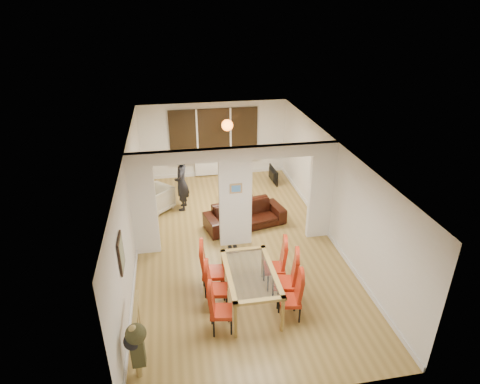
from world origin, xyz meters
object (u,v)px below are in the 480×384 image
object	(u,v)px
dining_chair_ra	(290,297)
dining_chair_rb	(285,279)
armchair	(157,199)
person	(182,183)
television	(271,175)
dining_chair_lb	(217,287)
sofa	(245,215)
dining_table	(250,288)
bowl	(228,192)
bottle	(244,190)
dining_chair_lc	(213,269)
coffee_table	(235,197)
dining_chair_rc	(275,265)
dining_chair_la	(221,308)

from	to	relation	value
dining_chair_ra	dining_chair_rb	size ratio (longest dim) A/B	0.89
armchair	person	world-z (taller)	person
television	armchair	bearing A→B (deg)	106.06
dining_chair_rb	person	xyz separation A→B (m)	(-1.86, 4.50, 0.28)
dining_chair_lb	sofa	distance (m)	3.32
dining_table	bowl	xyz separation A→B (m)	(0.26, 4.83, -0.16)
bottle	bowl	bearing A→B (deg)	158.92
dining_chair_rb	sofa	distance (m)	3.21
dining_chair_lc	person	distance (m)	3.95
person	television	size ratio (longest dim) A/B	1.91
dining_chair_rb	dining_chair_lb	bearing A→B (deg)	-169.73
person	coffee_table	bearing A→B (deg)	108.55
sofa	dining_chair_rb	bearing A→B (deg)	-99.02
dining_chair_ra	sofa	distance (m)	3.67
dining_chair_ra	person	world-z (taller)	person
dining_chair_lb	coffee_table	xyz separation A→B (m)	(1.15, 4.69, -0.40)
dining_table	bowl	world-z (taller)	dining_table
dining_chair_lc	person	world-z (taller)	person
sofa	coffee_table	world-z (taller)	sofa
bottle	dining_table	bearing A→B (deg)	-98.83
dining_chair_rc	dining_chair_la	bearing A→B (deg)	-130.65
dining_chair_la	dining_chair_lc	xyz separation A→B (m)	(-0.02, 1.13, 0.07)
dining_table	coffee_table	world-z (taller)	dining_table
armchair	dining_chair_lb	bearing A→B (deg)	-28.27
dining_chair_lc	coffee_table	distance (m)	4.37
dining_chair_rb	person	world-z (taller)	person
dining_chair_ra	person	bearing A→B (deg)	118.48
dining_table	armchair	bearing A→B (deg)	113.10
dining_chair_la	coffee_table	bearing A→B (deg)	86.85
sofa	bottle	size ratio (longest dim) A/B	8.11
armchair	person	bearing A→B (deg)	42.31
dining_table	coffee_table	distance (m)	4.76
dining_chair_lc	dining_chair_la	bearing A→B (deg)	-82.40
dining_chair_rc	bottle	world-z (taller)	dining_chair_rc
person	coffee_table	size ratio (longest dim) A/B	1.71
dining_chair_la	bowl	size ratio (longest dim) A/B	4.64
dining_chair_rc	armchair	world-z (taller)	dining_chair_rc
sofa	coffee_table	distance (m)	1.60
dining_chair_la	coffee_table	xyz separation A→B (m)	(1.15, 5.32, -0.40)
dining_chair_rb	dining_chair_rc	size ratio (longest dim) A/B	1.04
dining_chair_la	dining_chair_rc	bearing A→B (deg)	48.86
dining_chair_lc	coffee_table	size ratio (longest dim) A/B	1.18
dining_chair_rc	bowl	size ratio (longest dim) A/B	5.01
bowl	dining_chair_rc	bearing A→B (deg)	-85.16
sofa	armchair	world-z (taller)	armchair
dining_chair_lc	bottle	world-z (taller)	dining_chair_lc
sofa	dining_chair_ra	bearing A→B (deg)	-99.98
bowl	dining_chair_la	bearing A→B (deg)	-99.81
dining_chair_rb	sofa	size ratio (longest dim) A/B	0.52
dining_chair_rc	bowl	distance (m)	4.36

